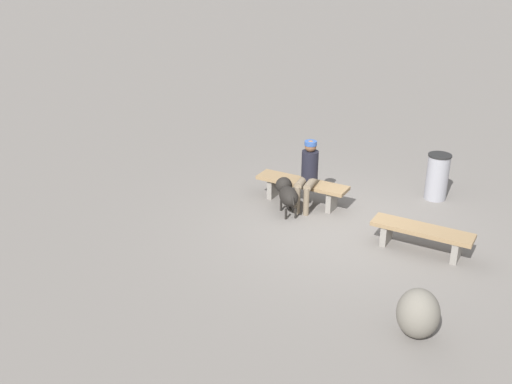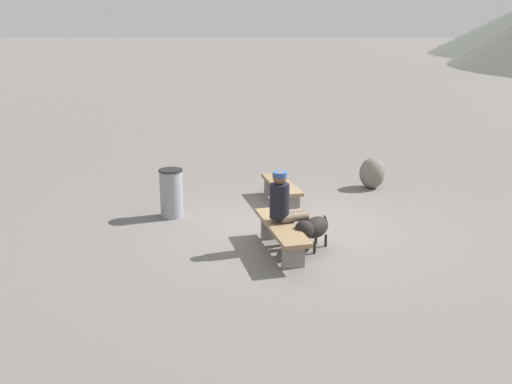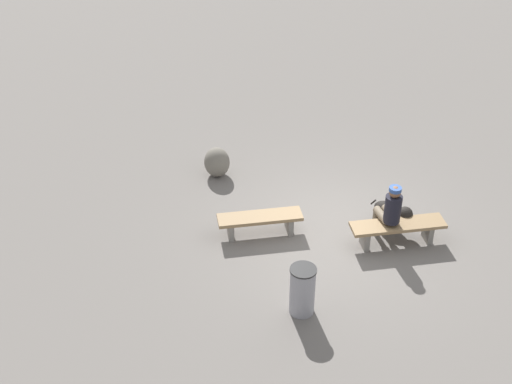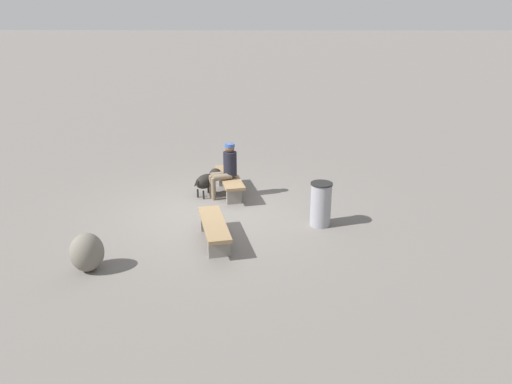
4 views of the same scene
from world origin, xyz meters
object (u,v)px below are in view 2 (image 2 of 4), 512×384
at_px(bench_right, 282,231).
at_px(trash_bin, 171,193).
at_px(seated_person, 285,204).
at_px(dog, 312,228).
at_px(boulder, 372,173).
at_px(bench_left, 281,188).

xyz_separation_m(bench_right, trash_bin, (-1.79, -2.02, 0.11)).
height_order(seated_person, trash_bin, seated_person).
height_order(bench_right, dog, dog).
xyz_separation_m(trash_bin, boulder, (-1.96, 4.21, -0.12)).
height_order(bench_left, trash_bin, trash_bin).
relative_size(dog, trash_bin, 0.86).
relative_size(bench_left, trash_bin, 1.84).
height_order(bench_left, seated_person, seated_person).
bearing_deg(dog, boulder, -169.51).
bearing_deg(bench_right, boulder, 136.12).
relative_size(seated_person, trash_bin, 1.42).
height_order(bench_right, seated_person, seated_person).
height_order(bench_right, trash_bin, trash_bin).
distance_m(dog, trash_bin, 3.06).
relative_size(seated_person, dog, 1.65).
bearing_deg(seated_person, dog, 50.91).
xyz_separation_m(dog, trash_bin, (-1.74, -2.52, 0.08)).
distance_m(bench_left, trash_bin, 2.30).
bearing_deg(bench_left, dog, -5.19).
relative_size(bench_left, boulder, 2.49).
relative_size(bench_right, trash_bin, 2.02).
bearing_deg(boulder, trash_bin, -65.02).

